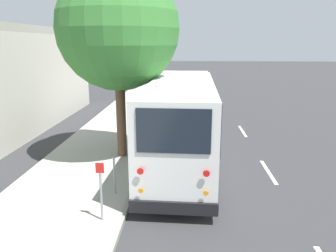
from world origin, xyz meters
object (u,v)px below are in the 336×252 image
parked_sedan_gray (181,81)px  sign_post_near (101,191)px  parked_sedan_black (181,76)px  sign_post_far (114,175)px  shuttle_bus (181,118)px  parked_sedan_tan (176,101)px  parked_sedan_maroon (181,89)px  street_tree (118,20)px

parked_sedan_gray → sign_post_near: bearing=178.5°
parked_sedan_black → sign_post_far: sign_post_far is taller
sign_post_near → shuttle_bus: bearing=-24.2°
shuttle_bus → parked_sedan_tan: 11.94m
parked_sedan_maroon → street_tree: street_tree is taller
shuttle_bus → parked_sedan_tan: (11.85, 0.60, -1.35)m
parked_sedan_tan → sign_post_far: (-14.81, 1.46, 0.17)m
shuttle_bus → parked_sedan_tan: bearing=4.8°
sign_post_near → parked_sedan_tan: bearing=-5.1°
parked_sedan_maroon → shuttle_bus: bearing=-179.6°
parked_sedan_maroon → parked_sedan_gray: (6.61, 0.07, 0.00)m
parked_sedan_tan → parked_sedan_maroon: size_ratio=1.08×
street_tree → parked_sedan_maroon: bearing=-7.0°
parked_sedan_tan → parked_sedan_maroon: bearing=2.8°
parked_sedan_maroon → sign_post_far: (-21.59, 1.73, 0.18)m
parked_sedan_gray → street_tree: street_tree is taller
parked_sedan_gray → sign_post_far: 28.25m
street_tree → sign_post_near: (-5.44, -0.47, -4.69)m
street_tree → sign_post_near: street_tree is taller
sign_post_near → parked_sedan_maroon: bearing=-4.3°
street_tree → parked_sedan_tan: bearing=-9.9°
parked_sedan_tan → sign_post_near: sign_post_near is taller
street_tree → sign_post_far: size_ratio=6.62×
parked_sedan_gray → street_tree: (-24.39, 2.13, 5.09)m
shuttle_bus → parked_sedan_black: size_ratio=1.96×
shuttle_bus → sign_post_far: bearing=147.0°
parked_sedan_tan → parked_sedan_gray: bearing=4.1°
shuttle_bus → parked_sedan_black: shuttle_bus is taller
parked_sedan_gray → sign_post_far: sign_post_far is taller
street_tree → sign_post_near: 7.20m
sign_post_near → sign_post_far: size_ratio=1.30×
parked_sedan_tan → sign_post_far: 14.88m
parked_sedan_tan → sign_post_far: bearing=179.3°
sign_post_far → parked_sedan_black: bearing=-2.8°
shuttle_bus → parked_sedan_maroon: size_ratio=2.05×
street_tree → shuttle_bus: bearing=-108.6°
sign_post_far → sign_post_near: bearing=180.0°
sign_post_far → street_tree: bearing=7.0°
parked_sedan_gray → parked_sedan_black: parked_sedan_black is taller
shuttle_bus → street_tree: size_ratio=1.09×
street_tree → sign_post_far: (-3.81, -0.47, -4.91)m
shuttle_bus → sign_post_near: size_ratio=5.52×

